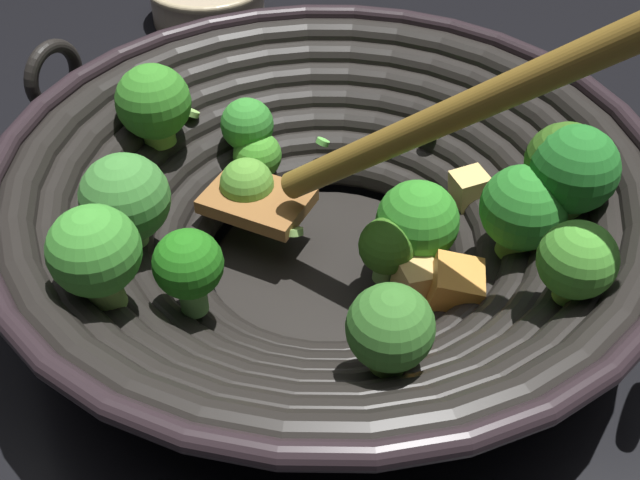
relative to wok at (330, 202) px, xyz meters
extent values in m
plane|color=black|center=(0.00, 0.00, -0.07)|extent=(4.00, 4.00, 0.00)
cylinder|color=black|center=(0.00, 0.00, -0.06)|extent=(0.16, 0.16, 0.01)
torus|color=black|center=(0.00, 0.00, -0.05)|extent=(0.22, 0.22, 0.03)
torus|color=black|center=(0.00, 0.00, -0.04)|extent=(0.25, 0.25, 0.03)
torus|color=black|center=(0.00, 0.00, -0.02)|extent=(0.28, 0.28, 0.03)
torus|color=black|center=(0.00, 0.00, -0.01)|extent=(0.31, 0.31, 0.03)
torus|color=black|center=(0.00, 0.00, 0.00)|extent=(0.34, 0.34, 0.03)
torus|color=black|center=(0.00, 0.00, 0.01)|extent=(0.37, 0.37, 0.03)
torus|color=black|center=(0.00, 0.00, 0.02)|extent=(0.41, 0.41, 0.03)
torus|color=black|center=(0.00, 0.00, 0.03)|extent=(0.43, 0.43, 0.01)
torus|color=black|center=(-0.08, -0.21, 0.03)|extent=(0.05, 0.03, 0.05)
cylinder|color=#85B945|center=(-0.06, -0.13, 0.00)|extent=(0.03, 0.03, 0.01)
sphere|color=#368827|center=(-0.06, -0.13, 0.03)|extent=(0.05, 0.05, 0.05)
cylinder|color=#8ABB55|center=(0.11, -0.11, 0.01)|extent=(0.03, 0.02, 0.02)
sphere|color=green|center=(0.11, -0.11, 0.05)|extent=(0.05, 0.05, 0.05)
cylinder|color=#6A9C41|center=(0.00, 0.15, 0.01)|extent=(0.03, 0.03, 0.01)
sphere|color=#227126|center=(0.00, 0.15, 0.04)|extent=(0.05, 0.05, 0.05)
cylinder|color=#76A04F|center=(-0.01, 0.14, 0.01)|extent=(0.02, 0.02, 0.02)
sphere|color=#35651C|center=(-0.01, 0.14, 0.04)|extent=(0.05, 0.05, 0.05)
cylinder|color=#78B23F|center=(0.08, 0.14, 0.02)|extent=(0.02, 0.02, 0.01)
sphere|color=green|center=(0.08, 0.14, 0.04)|extent=(0.04, 0.04, 0.04)
cylinder|color=#72A33D|center=(0.13, 0.04, 0.00)|extent=(0.03, 0.03, 0.01)
sphere|color=#38762C|center=(0.13, 0.04, 0.03)|extent=(0.05, 0.05, 0.05)
cylinder|color=#649D4B|center=(-0.03, -0.06, -0.04)|extent=(0.01, 0.01, 0.01)
sphere|color=#589B34|center=(-0.03, -0.06, -0.01)|extent=(0.04, 0.04, 0.04)
cylinder|color=#5D9C4C|center=(0.09, -0.07, -0.01)|extent=(0.02, 0.02, 0.02)
sphere|color=#217118|center=(0.09, -0.07, 0.02)|extent=(0.04, 0.04, 0.04)
cylinder|color=#5B954B|center=(-0.07, -0.06, -0.04)|extent=(0.02, 0.02, 0.02)
sphere|color=#45982C|center=(-0.07, -0.06, -0.02)|extent=(0.04, 0.04, 0.04)
cylinder|color=#68A945|center=(0.00, 0.06, -0.04)|extent=(0.03, 0.02, 0.02)
sphere|color=#338F28|center=(0.00, 0.06, -0.01)|extent=(0.05, 0.05, 0.05)
cylinder|color=#82B04A|center=(0.01, 0.12, -0.02)|extent=(0.03, 0.03, 0.02)
sphere|color=#2B842A|center=(0.01, 0.12, 0.01)|extent=(0.05, 0.05, 0.05)
cylinder|color=#62964B|center=(-0.08, -0.07, -0.02)|extent=(0.02, 0.02, 0.02)
sphere|color=#348A2F|center=(-0.08, -0.07, 0.00)|extent=(0.04, 0.04, 0.04)
cylinder|color=#75AB55|center=(0.02, 0.04, -0.04)|extent=(0.02, 0.02, 0.02)
sphere|color=#34671C|center=(0.02, 0.04, -0.02)|extent=(0.04, 0.04, 0.04)
cylinder|color=#65A14C|center=(0.04, -0.12, -0.01)|extent=(0.02, 0.02, 0.01)
sphere|color=#408938|center=(0.04, -0.12, 0.02)|extent=(0.05, 0.05, 0.05)
cube|color=#EAC471|center=(-0.05, 0.09, -0.02)|extent=(0.03, 0.03, 0.03)
cube|color=gold|center=(0.04, 0.08, -0.03)|extent=(0.03, 0.03, 0.04)
cube|color=#C6651F|center=(0.10, 0.05, -0.02)|extent=(0.03, 0.03, 0.03)
cube|color=tan|center=(0.03, 0.06, -0.03)|extent=(0.03, 0.03, 0.03)
cylinder|color=#6BC651|center=(-0.10, 0.06, -0.01)|extent=(0.02, 0.02, 0.00)
cylinder|color=#6BC651|center=(-0.09, -0.01, -0.02)|extent=(0.01, 0.01, 0.01)
cylinder|color=#99D166|center=(0.01, -0.02, -0.02)|extent=(0.02, 0.01, 0.01)
cylinder|color=#56B247|center=(-0.06, 0.09, -0.02)|extent=(0.02, 0.02, 0.01)
cylinder|color=#99D166|center=(-0.09, -0.11, 0.00)|extent=(0.02, 0.02, 0.01)
cube|color=brown|center=(-0.02, -0.05, -0.02)|extent=(0.07, 0.08, 0.01)
cylinder|color=olive|center=(0.03, 0.08, 0.09)|extent=(0.09, 0.22, 0.19)
cylinder|color=tan|center=(-0.38, -0.17, -0.05)|extent=(0.12, 0.12, 0.04)
cylinder|color=#6BC651|center=(-0.36, -0.15, -0.05)|extent=(0.02, 0.02, 0.01)
camera|label=1|loc=(0.38, 0.04, 0.31)|focal=42.70mm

